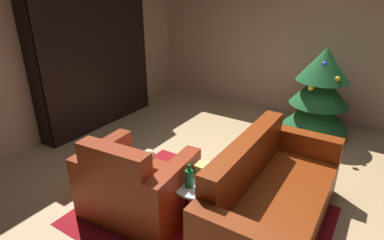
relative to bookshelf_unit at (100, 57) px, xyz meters
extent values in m
plane|color=tan|center=(2.77, -0.74, -1.09)|extent=(7.15, 7.15, 0.00)
cube|color=tan|center=(2.77, 2.11, 0.18)|extent=(6.08, 0.06, 2.55)
cube|color=tan|center=(-0.24, -0.74, 0.18)|extent=(0.06, 5.76, 2.55)
cube|color=maroon|center=(2.63, -1.23, -1.09)|extent=(2.36, 1.80, 0.01)
cube|color=black|center=(0.13, -0.11, 0.00)|extent=(0.03, 2.06, 2.18)
cube|color=black|center=(-0.02, 0.91, 0.00)|extent=(0.33, 0.02, 2.18)
cube|color=black|center=(-0.02, -1.13, 0.00)|extent=(0.33, 0.03, 2.18)
cube|color=black|center=(-0.02, -0.11, -1.08)|extent=(0.30, 2.01, 0.03)
cube|color=black|center=(-0.02, -0.11, -0.65)|extent=(0.30, 2.01, 0.03)
cube|color=black|center=(-0.02, -0.11, -0.22)|extent=(0.30, 2.01, 0.02)
cube|color=black|center=(-0.02, -0.11, 0.22)|extent=(0.30, 2.01, 0.02)
cube|color=black|center=(-0.02, -0.11, 0.65)|extent=(0.30, 2.01, 0.02)
cube|color=black|center=(-0.14, -0.11, 0.14)|extent=(0.05, 1.10, 0.69)
cube|color=black|center=(-0.12, -0.11, 0.14)|extent=(0.03, 1.13, 0.72)
cube|color=red|center=(-0.07, 0.85, -0.90)|extent=(0.21, 0.03, 0.34)
cube|color=#2D408F|center=(-0.08, 0.81, -0.91)|extent=(0.19, 0.04, 0.31)
cube|color=#30854B|center=(-0.10, 0.76, -0.89)|extent=(0.16, 0.04, 0.36)
cube|color=#33883E|center=(-0.06, 0.72, -0.90)|extent=(0.23, 0.04, 0.32)
cube|color=#3C7B35|center=(-0.09, 0.68, -0.91)|extent=(0.18, 0.03, 0.32)
cube|color=purple|center=(-0.09, 0.64, -0.93)|extent=(0.18, 0.03, 0.27)
cube|color=#20717F|center=(-0.10, 0.85, -0.52)|extent=(0.15, 0.05, 0.23)
cube|color=#A4A984|center=(-0.06, 0.80, -0.48)|extent=(0.24, 0.04, 0.31)
cube|color=#8A53A2|center=(-0.08, 0.75, -0.45)|extent=(0.20, 0.03, 0.37)
cube|color=#9A4292|center=(-0.09, 0.71, -0.50)|extent=(0.18, 0.04, 0.27)
cube|color=teal|center=(-0.07, 0.67, -0.52)|extent=(0.21, 0.03, 0.23)
cube|color=red|center=(-0.06, 0.64, -0.48)|extent=(0.24, 0.03, 0.32)
cube|color=#16748B|center=(-0.08, 0.60, -0.45)|extent=(0.19, 0.04, 0.36)
cube|color=red|center=(-0.10, 0.55, -0.46)|extent=(0.16, 0.05, 0.36)
cube|color=orange|center=(-0.07, 0.86, 0.81)|extent=(0.21, 0.04, 0.29)
cube|color=orange|center=(-0.10, 0.81, 0.80)|extent=(0.16, 0.04, 0.29)
cube|color=#BFA6A0|center=(-0.08, 0.76, 0.80)|extent=(0.19, 0.04, 0.28)
cube|color=orange|center=(-0.09, 0.72, 0.80)|extent=(0.17, 0.03, 0.28)
cube|color=navy|center=(-0.09, 0.67, 0.83)|extent=(0.18, 0.05, 0.33)
cube|color=navy|center=(-0.08, 0.58, 0.78)|extent=(0.19, 0.03, 0.25)
cube|color=maroon|center=(2.04, -1.49, -0.89)|extent=(0.77, 0.84, 0.41)
cube|color=maroon|center=(2.07, -1.79, -0.45)|extent=(0.72, 0.23, 0.47)
cube|color=maroon|center=(2.47, -1.45, -0.76)|extent=(0.22, 0.79, 0.67)
cube|color=maroon|center=(1.61, -1.52, -0.76)|extent=(0.22, 0.79, 0.67)
ellipsoid|color=beige|center=(2.03, -1.41, -0.60)|extent=(0.29, 0.20, 0.18)
sphere|color=beige|center=(2.03, -1.28, -0.54)|extent=(0.13, 0.13, 0.13)
cube|color=maroon|center=(3.28, -0.98, -0.88)|extent=(0.83, 1.53, 0.42)
cube|color=maroon|center=(2.96, -0.98, -0.45)|extent=(0.19, 1.53, 0.45)
cube|color=maroon|center=(3.28, -0.13, -0.76)|extent=(0.82, 0.17, 0.67)
cylinder|color=black|center=(2.83, -1.24, -0.86)|extent=(0.04, 0.04, 0.45)
cylinder|color=black|center=(2.56, -1.09, -0.86)|extent=(0.04, 0.04, 0.45)
cylinder|color=black|center=(2.57, -1.41, -0.86)|extent=(0.04, 0.04, 0.45)
cylinder|color=silver|center=(2.65, -1.25, -0.63)|extent=(0.64, 0.64, 0.02)
cube|color=gold|center=(2.64, -1.19, -0.61)|extent=(0.21, 0.19, 0.02)
cube|color=gray|center=(2.66, -1.20, -0.58)|extent=(0.20, 0.14, 0.03)
cube|color=#E4B74A|center=(2.66, -1.20, -0.55)|extent=(0.18, 0.13, 0.03)
cube|color=gray|center=(2.66, -1.19, -0.53)|extent=(0.21, 0.15, 0.02)
cube|color=#E4BE56|center=(2.65, -1.20, -0.50)|extent=(0.18, 0.14, 0.02)
cylinder|color=#12572A|center=(2.61, -1.42, -0.53)|extent=(0.08, 0.08, 0.17)
cylinder|color=#12572A|center=(2.61, -1.42, -0.42)|extent=(0.03, 0.03, 0.06)
cylinder|color=brown|center=(3.13, 1.29, -1.01)|extent=(0.08, 0.08, 0.16)
cone|color=#1C5B2A|center=(3.13, 1.29, -0.69)|extent=(0.94, 0.94, 0.48)
cone|color=#1C5B2A|center=(3.13, 1.29, -0.33)|extent=(0.84, 0.84, 0.48)
cone|color=#1C5B2A|center=(3.13, 1.29, 0.03)|extent=(0.74, 0.74, 0.48)
sphere|color=blue|center=(2.99, 0.94, -0.83)|extent=(0.05, 0.05, 0.05)
sphere|color=yellow|center=(3.36, 1.10, -0.10)|extent=(0.07, 0.07, 0.07)
sphere|color=blue|center=(3.18, 1.00, 0.10)|extent=(0.07, 0.07, 0.07)
sphere|color=yellow|center=(3.01, 1.57, -0.10)|extent=(0.05, 0.05, 0.05)
sphere|color=yellow|center=(3.06, 0.96, -0.24)|extent=(0.08, 0.08, 0.08)
camera|label=1|loc=(3.92, -3.41, 1.07)|focal=29.48mm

